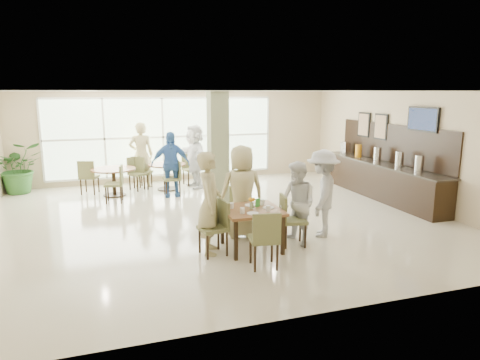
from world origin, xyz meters
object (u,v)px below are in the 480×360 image
object	(u,v)px
teen_right	(298,204)
adult_standing	(141,155)
teen_standing	(322,193)
buffet_counter	(381,177)
teen_far	(242,192)
round_table_right	(167,170)
teen_left	(210,203)
potted_plant	(19,168)
adult_b	(195,156)
round_table_left	(114,174)
main_table	(252,213)
adult_a	(171,164)

from	to	relation	value
teen_right	adult_standing	size ratio (longest dim) A/B	0.80
teen_standing	adult_standing	size ratio (longest dim) A/B	0.89
buffet_counter	teen_right	xyz separation A→B (m)	(-3.67, -2.57, 0.22)
teen_far	teen_standing	world-z (taller)	teen_far
round_table_right	adult_standing	xyz separation A→B (m)	(-0.67, 0.58, 0.40)
teen_left	teen_standing	world-z (taller)	teen_left
teen_left	teen_right	world-z (taller)	teen_left
potted_plant	adult_standing	size ratio (longest dim) A/B	0.74
adult_b	teen_standing	bearing A→B (deg)	8.03
teen_right	teen_standing	xyz separation A→B (m)	(0.66, 0.29, 0.08)
potted_plant	adult_standing	distance (m)	3.34
round_table_left	potted_plant	size ratio (longest dim) A/B	0.83
teen_right	teen_left	bearing A→B (deg)	-108.65
round_table_left	round_table_right	size ratio (longest dim) A/B	1.11
main_table	potted_plant	bearing A→B (deg)	127.60
round_table_right	adult_a	xyz separation A→B (m)	(-0.03, -0.85, 0.31)
buffet_counter	teen_far	size ratio (longest dim) A/B	2.60
buffet_counter	main_table	bearing A→B (deg)	-150.68
buffet_counter	teen_standing	distance (m)	3.78
teen_far	adult_b	xyz separation A→B (m)	(0.05, 4.61, 0.03)
buffet_counter	teen_left	xyz separation A→B (m)	(-5.30, -2.49, 0.35)
teen_left	teen_far	xyz separation A→B (m)	(0.79, 0.64, 0.00)
round_table_left	potted_plant	bearing A→B (deg)	155.48
teen_right	teen_standing	bearing A→B (deg)	97.69
buffet_counter	adult_b	size ratio (longest dim) A/B	2.53
buffet_counter	teen_far	world-z (taller)	buffet_counter
adult_a	teen_right	bearing A→B (deg)	-65.15
teen_far	adult_a	bearing A→B (deg)	-76.20
round_table_right	teen_far	size ratio (longest dim) A/B	0.59
round_table_left	teen_right	size ratio (longest dim) A/B	0.76
main_table	potted_plant	distance (m)	7.73
buffet_counter	round_table_right	bearing A→B (deg)	152.61
adult_b	teen_far	bearing A→B (deg)	-8.75
round_table_right	teen_far	distance (m)	4.66
buffet_counter	teen_far	xyz separation A→B (m)	(-4.51, -1.85, 0.35)
adult_b	main_table	bearing A→B (deg)	-9.18
potted_plant	teen_right	size ratio (longest dim) A/B	0.93
adult_b	teen_left	bearing A→B (deg)	-17.24
teen_far	teen_right	distance (m)	1.12
main_table	adult_b	size ratio (longest dim) A/B	0.55
adult_b	round_table_right	bearing A→B (deg)	-96.61
round_table_left	teen_left	bearing A→B (deg)	-73.28
main_table	buffet_counter	distance (m)	5.23
teen_standing	adult_a	xyz separation A→B (m)	(-2.31, 4.16, 0.02)
round_table_left	teen_right	world-z (taller)	teen_right
teen_left	teen_right	xyz separation A→B (m)	(1.64, -0.07, -0.12)
round_table_left	teen_standing	world-z (taller)	teen_standing
main_table	buffet_counter	xyz separation A→B (m)	(4.56, 2.56, -0.11)
adult_standing	potted_plant	bearing A→B (deg)	1.53
round_table_left	adult_b	size ratio (longest dim) A/B	0.64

